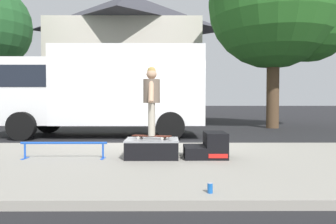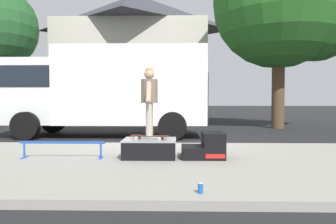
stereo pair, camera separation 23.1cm
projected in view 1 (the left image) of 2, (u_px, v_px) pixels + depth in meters
name	position (u px, v px, depth m)	size (l,w,h in m)	color
ground_plane	(168.00, 145.00, 9.13)	(140.00, 140.00, 0.00)	black
sidewalk_slab	(169.00, 163.00, 6.13)	(50.00, 5.00, 0.12)	gray
skate_box	(152.00, 148.00, 6.40)	(1.05, 0.81, 0.37)	black
kicker_ramp	(209.00, 147.00, 6.41)	(0.83, 0.76, 0.50)	black
grind_rail	(64.00, 146.00, 6.27)	(1.68, 0.28, 0.33)	blue
skateboard	(152.00, 136.00, 6.43)	(0.81, 0.40, 0.07)	#4C1E14
skater_kid	(152.00, 95.00, 6.41)	(0.33, 0.70, 1.37)	#B7AD99
soda_can	(210.00, 188.00, 3.93)	(0.07, 0.07, 0.13)	#1959B2
box_truck	(102.00, 88.00, 11.26)	(6.91, 2.63, 3.05)	white
street_tree_neighbour	(281.00, 7.00, 14.54)	(6.49, 5.90, 8.62)	brown
house_behind	(129.00, 56.00, 21.59)	(9.54, 8.22, 8.40)	beige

